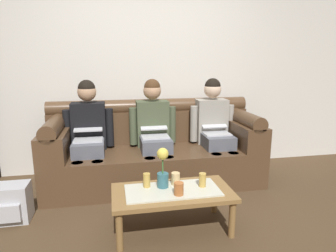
# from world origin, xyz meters

# --- Properties ---
(ground_plane) EXTENTS (14.00, 14.00, 0.00)m
(ground_plane) POSITION_xyz_m (0.00, 0.00, 0.00)
(ground_plane) COLOR #4C3823
(back_wall_patterned) EXTENTS (6.00, 0.12, 2.90)m
(back_wall_patterned) POSITION_xyz_m (0.00, 1.70, 1.45)
(back_wall_patterned) COLOR silver
(back_wall_patterned) RESTS_ON ground_plane
(couch) EXTENTS (2.46, 0.88, 0.96)m
(couch) POSITION_xyz_m (0.00, 1.17, 0.37)
(couch) COLOR #513823
(couch) RESTS_ON ground_plane
(person_left) EXTENTS (0.56, 0.67, 1.22)m
(person_left) POSITION_xyz_m (-0.74, 1.16, 0.66)
(person_left) COLOR #595B66
(person_left) RESTS_ON ground_plane
(person_middle) EXTENTS (0.56, 0.67, 1.22)m
(person_middle) POSITION_xyz_m (0.00, 1.17, 0.66)
(person_middle) COLOR #595B66
(person_middle) RESTS_ON ground_plane
(person_right) EXTENTS (0.56, 0.67, 1.22)m
(person_right) POSITION_xyz_m (0.74, 1.17, 0.66)
(person_right) COLOR #595B66
(person_right) RESTS_ON ground_plane
(coffee_table) EXTENTS (1.02, 0.52, 0.37)m
(coffee_table) POSITION_xyz_m (0.00, 0.08, 0.31)
(coffee_table) COLOR olive
(coffee_table) RESTS_ON ground_plane
(flower_vase) EXTENTS (0.10, 0.10, 0.35)m
(flower_vase) POSITION_xyz_m (-0.07, 0.15, 0.54)
(flower_vase) COLOR #336672
(flower_vase) RESTS_ON coffee_table
(cup_near_left) EXTENTS (0.08, 0.08, 0.10)m
(cup_near_left) POSITION_xyz_m (0.03, -0.02, 0.42)
(cup_near_left) COLOR #B26633
(cup_near_left) RESTS_ON coffee_table
(cup_near_right) EXTENTS (0.06, 0.06, 0.12)m
(cup_near_right) POSITION_xyz_m (0.27, 0.10, 0.43)
(cup_near_right) COLOR gold
(cup_near_right) RESTS_ON coffee_table
(cup_far_center) EXTENTS (0.06, 0.06, 0.12)m
(cup_far_center) POSITION_xyz_m (-0.21, 0.18, 0.43)
(cup_far_center) COLOR gold
(cup_far_center) RESTS_ON coffee_table
(cup_far_left) EXTENTS (0.08, 0.08, 0.11)m
(cup_far_left) POSITION_xyz_m (0.05, 0.19, 0.42)
(cup_far_left) COLOR #DBB77A
(cup_far_left) RESTS_ON coffee_table
(backpack_left) EXTENTS (0.31, 0.28, 0.34)m
(backpack_left) POSITION_xyz_m (-1.41, 0.49, 0.17)
(backpack_left) COLOR #B7B7BC
(backpack_left) RESTS_ON ground_plane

